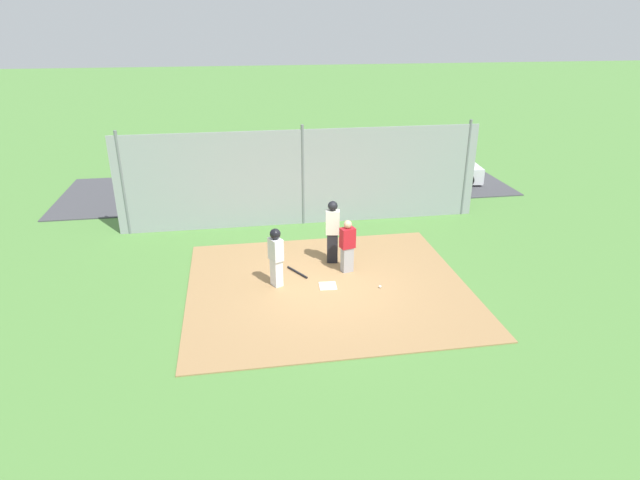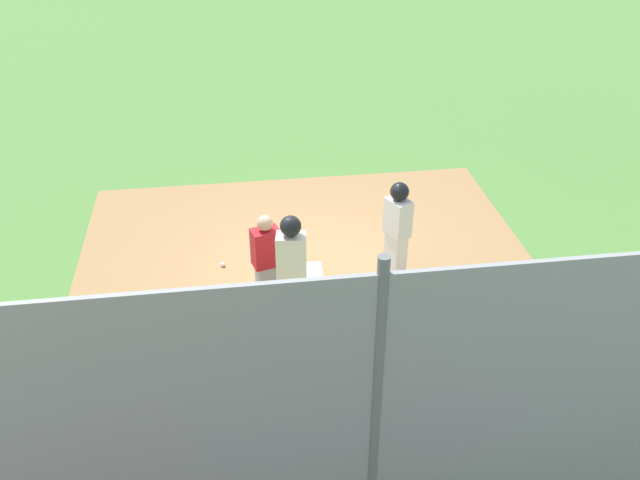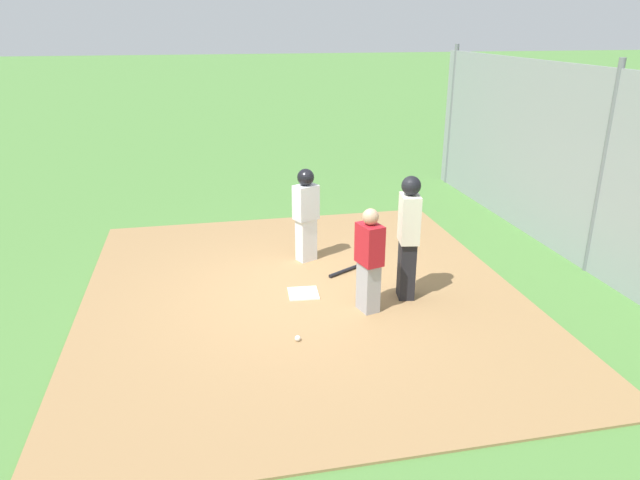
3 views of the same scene
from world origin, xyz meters
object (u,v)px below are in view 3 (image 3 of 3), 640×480
at_px(catcher, 369,260).
at_px(umpire, 408,235).
at_px(runner, 306,210).
at_px(baseball, 298,338).
at_px(home_plate, 303,293).
at_px(baseball_bat, 349,269).

distance_m(catcher, umpire, 0.75).
bearing_deg(runner, baseball, -38.09).
xyz_separation_m(catcher, runner, (1.98, 0.51, 0.13)).
distance_m(home_plate, umpire, 1.79).
bearing_deg(baseball_bat, runner, 104.24).
xyz_separation_m(home_plate, baseball, (-1.32, 0.31, 0.03)).
xyz_separation_m(catcher, baseball, (-0.64, 1.11, -0.73)).
xyz_separation_m(catcher, umpire, (0.29, -0.66, 0.21)).
relative_size(umpire, baseball_bat, 2.13).
bearing_deg(baseball_bat, umpire, -92.15).
bearing_deg(catcher, baseball_bat, -108.66).
bearing_deg(baseball_bat, baseball, -150.76).
distance_m(catcher, baseball, 1.47).
relative_size(baseball_bat, baseball, 11.62).
relative_size(runner, baseball, 21.40).
bearing_deg(home_plate, umpire, -104.99).
relative_size(umpire, runner, 1.15).
bearing_deg(baseball, baseball_bat, -30.65).
distance_m(runner, baseball_bat, 1.21).
bearing_deg(umpire, baseball, 37.38).
distance_m(umpire, baseball_bat, 1.54).
bearing_deg(runner, home_plate, -37.71).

